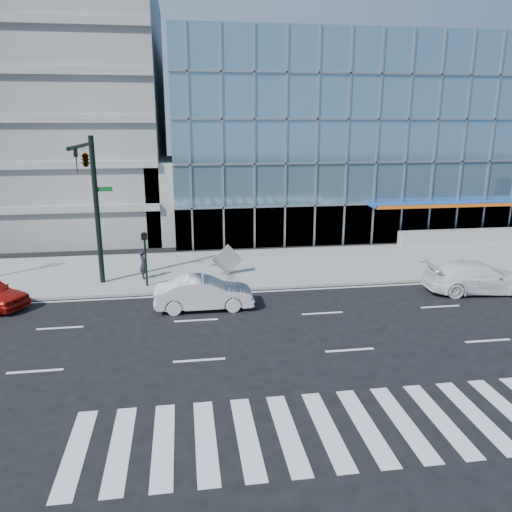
{
  "coord_description": "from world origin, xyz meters",
  "views": [
    {
      "loc": [
        -6.39,
        -21.53,
        8.88
      ],
      "look_at": [
        -2.76,
        3.0,
        2.14
      ],
      "focal_mm": 35.0,
      "sensor_mm": 36.0,
      "label": 1
    }
  ],
  "objects_px": {
    "traffic_signal": "(89,177)",
    "white_sedan": "(204,293)",
    "ped_signal_post": "(145,251)",
    "tilted_panel": "(228,260)",
    "pedestrian": "(143,265)",
    "white_suv": "(478,277)"
  },
  "relations": [
    {
      "from": "white_sedan",
      "to": "tilted_panel",
      "type": "bearing_deg",
      "value": -17.91
    },
    {
      "from": "ped_signal_post",
      "to": "pedestrian",
      "type": "bearing_deg",
      "value": 100.96
    },
    {
      "from": "white_sedan",
      "to": "pedestrian",
      "type": "relative_size",
      "value": 2.91
    },
    {
      "from": "traffic_signal",
      "to": "white_suv",
      "type": "relative_size",
      "value": 1.41
    },
    {
      "from": "ped_signal_post",
      "to": "white_sedan",
      "type": "height_order",
      "value": "ped_signal_post"
    },
    {
      "from": "tilted_panel",
      "to": "pedestrian",
      "type": "bearing_deg",
      "value": 172.88
    },
    {
      "from": "ped_signal_post",
      "to": "white_suv",
      "type": "xyz_separation_m",
      "value": [
        17.52,
        -3.14,
        -1.32
      ]
    },
    {
      "from": "traffic_signal",
      "to": "tilted_panel",
      "type": "distance_m",
      "value": 8.88
    },
    {
      "from": "tilted_panel",
      "to": "white_sedan",
      "type": "bearing_deg",
      "value": -115.53
    },
    {
      "from": "white_sedan",
      "to": "tilted_panel",
      "type": "relative_size",
      "value": 3.66
    },
    {
      "from": "traffic_signal",
      "to": "white_sedan",
      "type": "distance_m",
      "value": 8.26
    },
    {
      "from": "white_suv",
      "to": "white_sedan",
      "type": "xyz_separation_m",
      "value": [
        -14.56,
        -0.33,
        -0.04
      ]
    },
    {
      "from": "traffic_signal",
      "to": "tilted_panel",
      "type": "height_order",
      "value": "traffic_signal"
    },
    {
      "from": "white_suv",
      "to": "white_sedan",
      "type": "relative_size",
      "value": 1.19
    },
    {
      "from": "traffic_signal",
      "to": "tilted_panel",
      "type": "xyz_separation_m",
      "value": [
        7.05,
        1.78,
        -5.1
      ]
    },
    {
      "from": "ped_signal_post",
      "to": "tilted_panel",
      "type": "xyz_separation_m",
      "value": [
        4.55,
        1.4,
        -1.07
      ]
    },
    {
      "from": "ped_signal_post",
      "to": "white_sedan",
      "type": "bearing_deg",
      "value": -49.64
    },
    {
      "from": "ped_signal_post",
      "to": "white_suv",
      "type": "relative_size",
      "value": 0.53
    },
    {
      "from": "ped_signal_post",
      "to": "white_sedan",
      "type": "relative_size",
      "value": 0.63
    },
    {
      "from": "ped_signal_post",
      "to": "pedestrian",
      "type": "xyz_separation_m",
      "value": [
        -0.27,
        1.38,
        -1.17
      ]
    },
    {
      "from": "traffic_signal",
      "to": "pedestrian",
      "type": "bearing_deg",
      "value": 38.26
    },
    {
      "from": "pedestrian",
      "to": "tilted_panel",
      "type": "xyz_separation_m",
      "value": [
        4.82,
        0.02,
        0.1
      ]
    }
  ]
}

